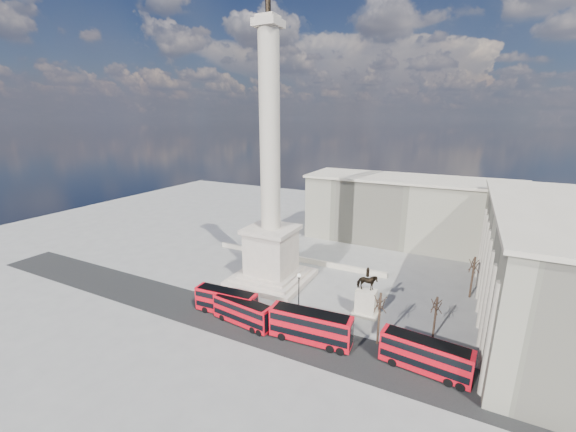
% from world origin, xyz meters
% --- Properties ---
extents(ground, '(180.00, 180.00, 0.00)m').
position_xyz_m(ground, '(0.00, 0.00, 0.00)').
color(ground, gray).
rests_on(ground, ground).
extents(asphalt_road, '(120.00, 9.00, 0.01)m').
position_xyz_m(asphalt_road, '(5.00, -10.00, 0.00)').
color(asphalt_road, black).
rests_on(asphalt_road, ground).
extents(nelsons_column, '(14.00, 14.00, 49.85)m').
position_xyz_m(nelsons_column, '(0.00, 5.00, 12.92)').
color(nelsons_column, '#C2B3A2').
rests_on(nelsons_column, ground).
extents(balustrade_wall, '(40.00, 0.60, 1.10)m').
position_xyz_m(balustrade_wall, '(0.00, 16.00, 0.55)').
color(balustrade_wall, beige).
rests_on(balustrade_wall, ground).
extents(building_east, '(19.00, 46.00, 18.60)m').
position_xyz_m(building_east, '(45.00, 10.00, 9.32)').
color(building_east, '#B9B598').
rests_on(building_east, ground).
extents(building_northeast, '(51.00, 17.00, 16.60)m').
position_xyz_m(building_northeast, '(20.00, 40.00, 8.32)').
color(building_northeast, '#B9B598').
rests_on(building_northeast, ground).
extents(red_bus_a, '(10.56, 3.08, 4.23)m').
position_xyz_m(red_bus_a, '(-0.32, -9.13, 2.22)').
color(red_bus_a, red).
rests_on(red_bus_a, ground).
extents(red_bus_b, '(10.21, 3.47, 4.06)m').
position_xyz_m(red_bus_b, '(3.61, -10.43, 2.13)').
color(red_bus_b, red).
rests_on(red_bus_b, ground).
extents(red_bus_c, '(11.82, 3.48, 4.73)m').
position_xyz_m(red_bus_c, '(14.66, -9.87, 2.48)').
color(red_bus_c, red).
rests_on(red_bus_c, ground).
extents(red_bus_d, '(11.03, 3.58, 4.39)m').
position_xyz_m(red_bus_d, '(29.70, -9.09, 2.30)').
color(red_bus_d, red).
rests_on(red_bus_d, ground).
extents(victorian_lamp, '(0.59, 0.59, 6.89)m').
position_xyz_m(victorian_lamp, '(9.83, -3.55, 4.06)').
color(victorian_lamp, black).
rests_on(victorian_lamp, ground).
extents(equestrian_statue, '(3.93, 2.95, 8.21)m').
position_xyz_m(equestrian_statue, '(19.65, 0.81, 2.85)').
color(equestrian_statue, beige).
rests_on(equestrian_statue, ground).
extents(bare_tree_near, '(1.88, 1.88, 8.22)m').
position_xyz_m(bare_tree_near, '(23.17, -6.00, 6.48)').
color(bare_tree_near, '#332319').
rests_on(bare_tree_near, ground).
extents(bare_tree_mid, '(1.81, 1.81, 6.86)m').
position_xyz_m(bare_tree_mid, '(30.01, -1.12, 5.41)').
color(bare_tree_mid, '#332319').
rests_on(bare_tree_mid, ground).
extents(bare_tree_far, '(1.96, 1.96, 8.01)m').
position_xyz_m(bare_tree_far, '(34.67, 14.76, 6.31)').
color(bare_tree_far, '#332319').
rests_on(bare_tree_far, ground).
extents(pedestrian_walking, '(0.65, 0.57, 1.50)m').
position_xyz_m(pedestrian_walking, '(16.07, -6.50, 0.75)').
color(pedestrian_walking, '#272421').
rests_on(pedestrian_walking, ground).
extents(pedestrian_standing, '(1.09, 1.02, 1.78)m').
position_xyz_m(pedestrian_standing, '(18.25, -4.21, 0.89)').
color(pedestrian_standing, '#272421').
rests_on(pedestrian_standing, ground).
extents(pedestrian_crossing, '(0.69, 1.02, 1.62)m').
position_xyz_m(pedestrian_crossing, '(16.38, -6.35, 0.81)').
color(pedestrian_crossing, '#272421').
rests_on(pedestrian_crossing, ground).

